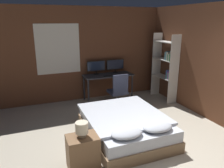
# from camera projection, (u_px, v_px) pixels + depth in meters

# --- Properties ---
(wall_back) EXTENTS (12.00, 0.08, 2.70)m
(wall_back) POSITION_uv_depth(u_px,v_px,m) (95.00, 54.00, 6.50)
(wall_back) COLOR brown
(wall_back) RESTS_ON ground_plane
(wall_side_right) EXTENTS (0.06, 12.00, 2.70)m
(wall_side_right) POSITION_uv_depth(u_px,v_px,m) (209.00, 63.00, 5.12)
(wall_side_right) COLOR brown
(wall_side_right) RESTS_ON ground_plane
(bed) EXTENTS (1.53, 1.93, 0.56)m
(bed) POSITION_uv_depth(u_px,v_px,m) (125.00, 126.00, 4.45)
(bed) COLOR #846647
(bed) RESTS_ON ground_plane
(nightstand) EXTENTS (0.49, 0.37, 0.56)m
(nightstand) POSITION_uv_depth(u_px,v_px,m) (83.00, 152.00, 3.50)
(nightstand) COLOR brown
(nightstand) RESTS_ON ground_plane
(bedside_lamp) EXTENTS (0.20, 0.20, 0.25)m
(bedside_lamp) POSITION_uv_depth(u_px,v_px,m) (82.00, 128.00, 3.37)
(bedside_lamp) COLOR gray
(bedside_lamp) RESTS_ON nightstand
(desk) EXTENTS (1.46, 0.58, 0.77)m
(desk) POSITION_uv_depth(u_px,v_px,m) (108.00, 78.00, 6.47)
(desk) COLOR #38383D
(desk) RESTS_ON ground_plane
(monitor_left) EXTENTS (0.55, 0.16, 0.40)m
(monitor_left) POSITION_uv_depth(u_px,v_px,m) (96.00, 67.00, 6.43)
(monitor_left) COLOR black
(monitor_left) RESTS_ON desk
(monitor_right) EXTENTS (0.55, 0.16, 0.40)m
(monitor_right) POSITION_uv_depth(u_px,v_px,m) (115.00, 65.00, 6.65)
(monitor_right) COLOR black
(monitor_right) RESTS_ON desk
(keyboard) EXTENTS (0.40, 0.13, 0.02)m
(keyboard) POSITION_uv_depth(u_px,v_px,m) (110.00, 76.00, 6.27)
(keyboard) COLOR black
(keyboard) RESTS_ON desk
(computer_mouse) EXTENTS (0.07, 0.05, 0.04)m
(computer_mouse) POSITION_uv_depth(u_px,v_px,m) (120.00, 75.00, 6.37)
(computer_mouse) COLOR black
(computer_mouse) RESTS_ON desk
(office_chair) EXTENTS (0.52, 0.52, 0.96)m
(office_chair) POSITION_uv_depth(u_px,v_px,m) (118.00, 94.00, 5.92)
(office_chair) COLOR black
(office_chair) RESTS_ON ground_plane
(bookshelf) EXTENTS (0.31, 0.91, 1.95)m
(bookshelf) POSITION_uv_depth(u_px,v_px,m) (167.00, 64.00, 6.33)
(bookshelf) COLOR beige
(bookshelf) RESTS_ON ground_plane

